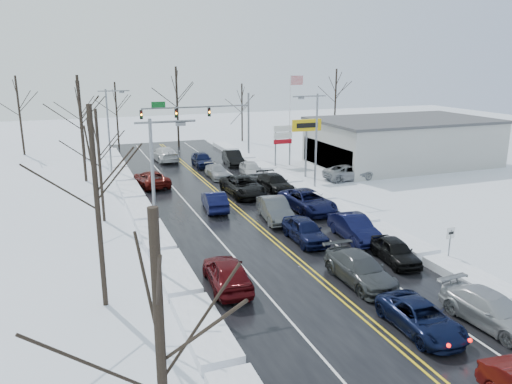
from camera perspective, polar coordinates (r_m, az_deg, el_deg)
name	(u,v)px	position (r m, az deg, el deg)	size (l,w,h in m)	color
ground	(271,238)	(34.63, 1.75, -5.26)	(160.00, 160.00, 0.00)	silver
road_surface	(261,229)	(36.38, 0.55, -4.24)	(14.00, 84.00, 0.01)	black
snow_bank_left	(156,242)	(34.51, -11.35, -5.63)	(1.85, 72.00, 0.53)	white
snow_bank_right	(351,218)	(39.64, 10.85, -2.89)	(1.85, 72.00, 0.53)	white
traffic_signal_mast	(209,115)	(60.49, -5.42, 8.73)	(13.28, 0.39, 8.00)	slate
tires_plus_sign	(307,129)	(51.89, 5.80, 7.16)	(3.20, 0.34, 6.00)	slate
used_vehicles_sign	(283,137)	(57.51, 3.08, 6.29)	(2.20, 0.22, 4.65)	slate
speed_limit_sign	(450,239)	(31.92, 21.31, -5.00)	(0.55, 0.09, 2.35)	slate
flagpole	(291,107)	(66.35, 4.04, 9.70)	(1.87, 1.20, 10.00)	silver
dealership_building	(402,141)	(61.00, 16.35, 5.57)	(20.40, 12.40, 5.30)	#A7A7A2
streetlight_ne	(314,135)	(45.57, 6.68, 6.46)	(3.20, 0.25, 9.00)	slate
streetlight_sw	(157,188)	(27.16, -11.22, 0.48)	(3.20, 0.25, 9.00)	slate
streetlight_nw	(110,125)	(54.57, -16.32, 7.35)	(3.20, 0.25, 9.00)	slate
tree_left_a	(159,325)	(11.59, -11.01, -14.65)	(3.60, 3.60, 9.00)	#2D231C
tree_left_b	(94,169)	(24.53, -18.00, 2.51)	(4.00, 4.00, 10.00)	#2D231C
tree_left_c	(98,144)	(38.53, -17.60, 5.26)	(3.40, 3.40, 8.50)	#2D231C
tree_left_d	(80,108)	(52.22, -19.50, 9.03)	(4.20, 4.20, 10.50)	#2D231C
tree_left_e	(80,105)	(64.24, -19.44, 9.36)	(3.80, 3.80, 9.50)	#2D231C
tree_far_a	(18,100)	(70.39, -25.56, 9.47)	(4.00, 4.00, 10.00)	#2D231C
tree_far_b	(116,102)	(71.52, -15.72, 9.85)	(3.60, 3.60, 9.00)	#2D231C
tree_far_c	(177,91)	(70.64, -9.05, 11.30)	(4.40, 4.40, 11.00)	#2D231C
tree_far_d	(242,101)	(74.88, -1.62, 10.33)	(3.40, 3.40, 8.50)	#2D231C
tree_far_e	(336,89)	(81.87, 9.11, 11.53)	(4.20, 4.20, 10.50)	#2D231C
queued_car_2	(420,331)	(24.72, 18.23, -14.81)	(2.20, 4.77, 1.32)	black
queued_car_3	(359,282)	(28.66, 11.72, -10.05)	(2.20, 5.40, 1.57)	#393B3E
queued_car_4	(305,241)	(34.16, 5.60, -5.62)	(1.89, 4.69, 1.60)	black
queued_car_5	(275,220)	(38.39, 2.16, -3.21)	(1.81, 5.18, 1.71)	#414346
queued_car_6	(243,195)	(45.32, -1.47, -0.36)	(2.83, 6.15, 1.71)	black
queued_car_7	(217,178)	(52.08, -4.45, 1.63)	(1.86, 4.58, 1.33)	gray
queued_car_8	(202,167)	(57.70, -6.14, 2.90)	(1.96, 4.86, 1.66)	black
queued_car_11	(490,325)	(26.37, 25.14, -13.56)	(2.11, 5.18, 1.50)	#94979B
queued_car_12	(394,262)	(31.82, 15.53, -7.71)	(1.71, 4.24, 1.45)	black
queued_car_13	(354,239)	(35.04, 11.11, -5.30)	(1.76, 5.05, 1.66)	black
queued_car_14	(307,211)	(40.88, 5.89, -2.14)	(2.77, 6.02, 1.67)	black
queued_car_15	(275,191)	(46.87, 2.19, 0.16)	(2.13, 5.24, 1.52)	black
queued_car_16	(251,177)	(52.41, -0.58, 1.76)	(1.89, 4.70, 1.60)	silver
queued_car_17	(233,165)	(58.36, -2.65, 3.11)	(1.76, 5.06, 1.67)	black
oncoming_car_0	(215,210)	(41.05, -4.73, -2.04)	(1.64, 4.71, 1.55)	black
oncoming_car_1	(152,186)	(49.63, -11.80, 0.68)	(2.53, 5.48, 1.52)	#520E0A
oncoming_car_2	(165,161)	(61.61, -10.39, 3.51)	(2.41, 5.93, 1.72)	silver
oncoming_car_3	(227,287)	(27.57, -3.30, -10.79)	(2.01, 4.99, 1.70)	#48090D
parked_car_0	(349,179)	(52.10, 10.58, 1.42)	(2.50, 5.42, 1.51)	#93959A
parked_car_1	(363,173)	(55.60, 12.09, 2.19)	(2.36, 5.80, 1.68)	#404245
parked_car_2	(323,165)	(58.86, 7.61, 3.09)	(1.83, 4.54, 1.55)	black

